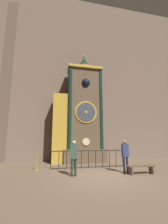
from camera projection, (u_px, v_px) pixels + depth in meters
ground_plane at (106, 177)px, 7.30m from camera, size 28.00×28.00×0.00m
cathedral_back_wall at (82, 73)px, 14.29m from camera, size 24.00×0.32×15.97m
clock_tower at (80, 115)px, 12.31m from camera, size 4.20×1.80×9.15m
railing_fence at (89, 158)px, 9.51m from camera, size 4.71×0.05×1.09m
visitor_near at (74, 154)px, 7.52m from camera, size 0.38×0.28×1.73m
visitor_far at (125, 153)px, 8.24m from camera, size 0.34×0.23×1.74m
stanchion_post at (36, 164)px, 8.75m from camera, size 0.28×0.28×1.04m
visitor_bench at (141, 168)px, 7.82m from camera, size 1.50×0.40×0.44m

